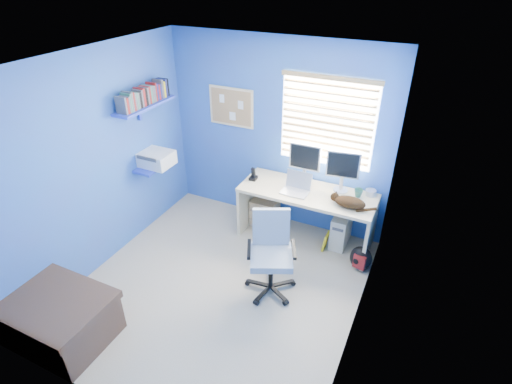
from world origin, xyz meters
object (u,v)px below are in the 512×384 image
at_px(desk, 306,216).
at_px(office_chair, 271,263).
at_px(cat, 350,202).
at_px(laptop, 295,185).
at_px(tower_pc, 341,229).

bearing_deg(desk, office_chair, -92.94).
distance_m(desk, office_chair, 1.01).
distance_m(cat, office_chair, 1.16).
xyz_separation_m(desk, laptop, (-0.13, -0.09, 0.48)).
relative_size(desk, office_chair, 1.80).
relative_size(cat, office_chair, 0.39).
xyz_separation_m(cat, tower_pc, (-0.11, 0.26, -0.58)).
bearing_deg(laptop, office_chair, -83.57).
bearing_deg(tower_pc, cat, -66.91).
relative_size(laptop, tower_pc, 0.73).
bearing_deg(laptop, desk, 35.30).
relative_size(laptop, office_chair, 0.35).
relative_size(desk, tower_pc, 3.76).
height_order(desk, cat, cat).
bearing_deg(tower_pc, desk, -163.57).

